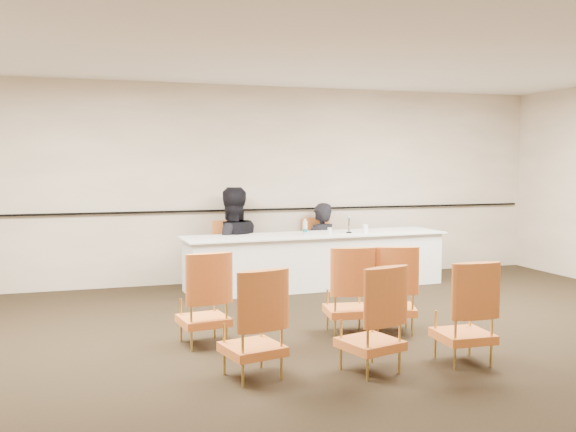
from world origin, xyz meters
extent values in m
plane|color=black|center=(0.00, 0.00, 0.00)|extent=(10.00, 10.00, 0.00)
plane|color=white|center=(0.00, 0.00, 3.00)|extent=(10.00, 10.00, 0.00)
cube|color=#B5A68E|center=(0.00, 4.00, 1.50)|extent=(10.00, 0.04, 3.00)
cube|color=black|center=(0.00, 3.96, 1.10)|extent=(9.80, 0.04, 0.03)
imported|color=black|center=(1.17, 3.75, 0.38)|extent=(0.69, 0.57, 1.63)
imported|color=black|center=(-0.28, 3.69, 0.49)|extent=(0.99, 0.80, 1.95)
cube|color=white|center=(1.40, 3.10, 0.79)|extent=(0.35, 0.29, 0.00)
cylinder|color=white|center=(1.04, 3.05, 0.83)|extent=(0.07, 0.07, 0.10)
cylinder|color=white|center=(1.61, 3.06, 0.85)|extent=(0.11, 0.11, 0.13)
camera|label=1|loc=(-2.36, -5.59, 1.82)|focal=40.00mm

